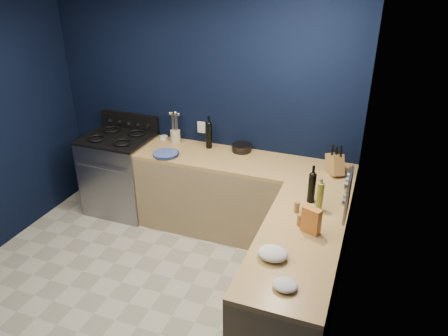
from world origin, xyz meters
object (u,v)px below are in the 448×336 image
at_px(utensil_crock, 175,136).
at_px(knife_block, 335,164).
at_px(crouton_bag, 311,220).
at_px(plate_stack, 166,154).
at_px(gas_range, 121,175).

distance_m(utensil_crock, knife_block, 1.82).
bearing_deg(crouton_bag, utensil_crock, 166.03).
relative_size(plate_stack, crouton_bag, 1.27).
height_order(gas_range, crouton_bag, crouton_bag).
xyz_separation_m(gas_range, knife_block, (2.47, 0.03, 0.54)).
relative_size(plate_stack, knife_block, 1.30).
height_order(plate_stack, utensil_crock, utensil_crock).
relative_size(gas_range, crouton_bag, 4.34).
bearing_deg(crouton_bag, plate_stack, 174.03).
distance_m(gas_range, crouton_bag, 2.70).
xyz_separation_m(utensil_crock, knife_block, (1.82, -0.18, 0.03)).
distance_m(gas_range, plate_stack, 0.87).
height_order(utensil_crock, crouton_bag, crouton_bag).
bearing_deg(utensil_crock, gas_range, -162.21).
bearing_deg(knife_block, gas_range, 147.52).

